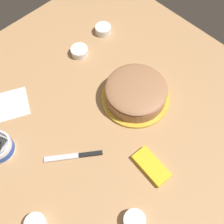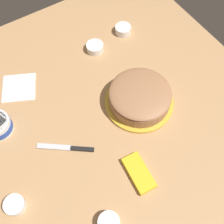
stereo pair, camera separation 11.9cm
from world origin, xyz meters
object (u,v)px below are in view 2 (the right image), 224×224
(sprinkle_bowl_pink, at_px, (109,223))
(candy_box_lower, at_px, (139,173))
(sprinkle_bowl_green, at_px, (95,47))
(paper_napkin, at_px, (19,87))
(sprinkle_bowl_blue, at_px, (15,205))
(spreading_knife, at_px, (71,148))
(sprinkle_bowl_rainbow, at_px, (123,29))
(frosted_cake, at_px, (140,97))

(sprinkle_bowl_pink, relative_size, candy_box_lower, 0.51)
(sprinkle_bowl_green, xyz_separation_m, paper_napkin, (-0.01, 0.42, -0.02))
(sprinkle_bowl_blue, bearing_deg, sprinkle_bowl_green, -52.14)
(paper_napkin, bearing_deg, sprinkle_bowl_pink, -177.06)
(spreading_knife, height_order, sprinkle_bowl_pink, sprinkle_bowl_pink)
(sprinkle_bowl_blue, xyz_separation_m, sprinkle_bowl_pink, (-0.24, -0.26, 0.00))
(sprinkle_bowl_blue, xyz_separation_m, candy_box_lower, (-0.14, -0.45, -0.01))
(sprinkle_bowl_blue, bearing_deg, candy_box_lower, -107.60)
(spreading_knife, bearing_deg, sprinkle_bowl_blue, 108.12)
(sprinkle_bowl_green, distance_m, paper_napkin, 0.42)
(spreading_knife, distance_m, sprinkle_bowl_pink, 0.33)
(sprinkle_bowl_blue, height_order, candy_box_lower, sprinkle_bowl_blue)
(sprinkle_bowl_green, height_order, candy_box_lower, sprinkle_bowl_green)
(sprinkle_bowl_rainbow, distance_m, sprinkle_bowl_green, 0.19)
(sprinkle_bowl_blue, xyz_separation_m, sprinkle_bowl_green, (0.49, -0.64, -0.00))
(sprinkle_bowl_blue, bearing_deg, paper_napkin, -24.36)
(frosted_cake, distance_m, sprinkle_bowl_pink, 0.53)
(sprinkle_bowl_pink, relative_size, sprinkle_bowl_green, 0.94)
(sprinkle_bowl_pink, bearing_deg, sprinkle_bowl_green, -27.33)
(frosted_cake, height_order, paper_napkin, frosted_cake)
(frosted_cake, bearing_deg, paper_napkin, 49.13)
(paper_napkin, bearing_deg, sprinkle_bowl_rainbow, -86.90)
(sprinkle_bowl_blue, distance_m, sprinkle_bowl_rainbow, 0.97)
(candy_box_lower, bearing_deg, sprinkle_bowl_green, -10.61)
(sprinkle_bowl_pink, height_order, sprinkle_bowl_green, sprinkle_bowl_pink)
(candy_box_lower, bearing_deg, sprinkle_bowl_blue, 77.68)
(sprinkle_bowl_pink, xyz_separation_m, candy_box_lower, (0.09, -0.20, -0.01))
(frosted_cake, xyz_separation_m, paper_napkin, (0.37, 0.42, -0.04))
(sprinkle_bowl_blue, bearing_deg, spreading_knife, -71.88)
(sprinkle_bowl_blue, xyz_separation_m, sprinkle_bowl_rainbow, (0.52, -0.82, 0.00))
(frosted_cake, xyz_separation_m, sprinkle_bowl_green, (0.37, 0.01, -0.03))
(sprinkle_bowl_rainbow, xyz_separation_m, paper_napkin, (-0.03, 0.60, -0.02))
(spreading_knife, bearing_deg, paper_napkin, 8.48)
(sprinkle_bowl_rainbow, height_order, paper_napkin, sprinkle_bowl_rainbow)
(sprinkle_bowl_rainbow, bearing_deg, sprinkle_bowl_pink, 143.36)
(candy_box_lower, bearing_deg, frosted_cake, -30.12)
(sprinkle_bowl_pink, height_order, paper_napkin, sprinkle_bowl_pink)
(frosted_cake, xyz_separation_m, candy_box_lower, (-0.27, 0.19, -0.04))
(sprinkle_bowl_rainbow, distance_m, sprinkle_bowl_pink, 0.94)
(sprinkle_bowl_blue, distance_m, candy_box_lower, 0.48)
(sprinkle_bowl_blue, relative_size, sprinkle_bowl_green, 0.91)
(sprinkle_bowl_blue, distance_m, paper_napkin, 0.53)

